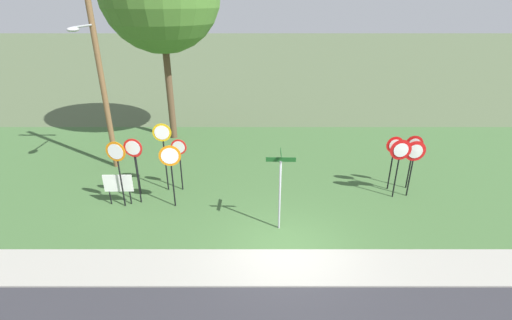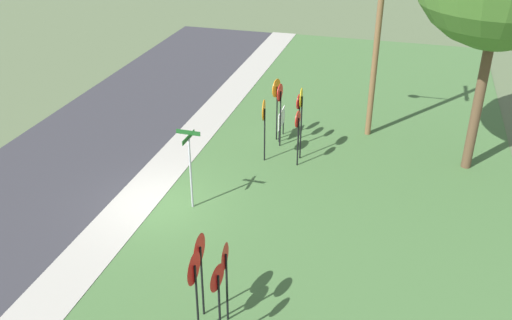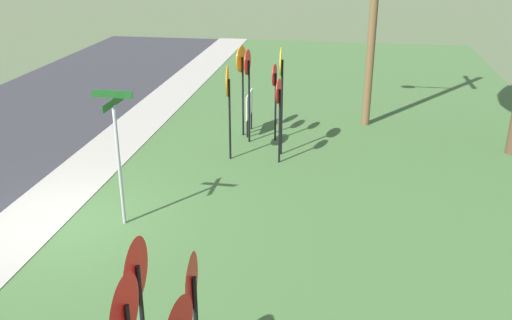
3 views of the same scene
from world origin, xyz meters
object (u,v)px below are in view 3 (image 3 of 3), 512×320
stop_sign_near_left (275,87)px  stop_sign_far_left (281,78)px  stop_sign_near_right (248,76)px  stop_sign_far_right (279,103)px  yield_sign_near_left (192,301)px  notice_board (249,107)px  street_name_post (117,147)px  yield_sign_far_left (137,287)px  stop_sign_center_tall (242,71)px  stop_sign_far_center (228,92)px

stop_sign_near_left → stop_sign_far_left: size_ratio=0.77×
stop_sign_near_right → stop_sign_far_right: 1.80m
yield_sign_near_left → notice_board: (-10.73, -1.18, -0.90)m
stop_sign_near_left → stop_sign_far_left: (1.07, 0.30, 0.52)m
yield_sign_near_left → stop_sign_far_left: bearing=176.5°
stop_sign_far_right → notice_board: (-2.17, -1.13, -0.77)m
street_name_post → yield_sign_far_left: bearing=25.5°
stop_sign_near_right → notice_board: 1.33m
stop_sign_far_left → stop_sign_center_tall: size_ratio=1.09×
stop_sign_far_left → stop_sign_far_right: bearing=-2.0°
stop_sign_near_right → yield_sign_far_left: 9.99m
stop_sign_near_right → street_name_post: size_ratio=0.94×
stop_sign_near_left → yield_sign_far_left: 10.22m
stop_sign_near_right → yield_sign_near_left: bearing=10.2°
stop_sign_near_right → notice_board: bearing=-168.8°
stop_sign_near_right → yield_sign_far_left: stop_sign_near_right is taller
stop_sign_far_left → yield_sign_near_left: size_ratio=1.24×
stop_sign_far_center → stop_sign_near_right: bearing=161.3°
stop_sign_near_right → stop_sign_far_left: size_ratio=0.92×
stop_sign_near_left → yield_sign_near_left: bearing=6.4°
stop_sign_near_right → yield_sign_near_left: size_ratio=1.14×
stop_sign_center_tall → stop_sign_near_right: bearing=37.3°
stop_sign_near_right → stop_sign_far_center: (1.39, -0.28, -0.09)m
stop_sign_far_left → street_name_post: (4.44, -2.72, -0.42)m
stop_sign_far_right → stop_sign_near_left: bearing=-164.3°
stop_sign_far_left → yield_sign_far_left: 9.17m
stop_sign_near_left → yield_sign_near_left: (10.23, 0.37, 0.14)m
stop_sign_near_right → stop_sign_far_center: size_ratio=1.06×
stop_sign_far_right → stop_sign_center_tall: size_ratio=0.84×
stop_sign_far_right → yield_sign_far_left: yield_sign_far_left is taller
stop_sign_near_right → yield_sign_far_left: size_ratio=1.08×
street_name_post → stop_sign_center_tall: bearing=167.3°
stop_sign_far_right → street_name_post: bearing=-30.6°
notice_board → yield_sign_near_left: bearing=5.5°
stop_sign_far_right → yield_sign_near_left: bearing=5.2°
street_name_post → notice_board: size_ratio=2.28×
stop_sign_center_tall → yield_sign_far_left: 10.54m
yield_sign_near_left → stop_sign_near_right: bearing=-177.7°
stop_sign_near_right → stop_sign_far_left: (0.84, 1.02, 0.18)m
stop_sign_far_right → stop_sign_far_left: bearing=-173.1°
stop_sign_far_right → yield_sign_near_left: (8.57, 0.05, 0.13)m
stop_sign_far_right → yield_sign_near_left: 8.57m
stop_sign_far_center → stop_sign_far_left: bearing=105.6°
stop_sign_near_right → stop_sign_far_center: stop_sign_near_right is taller
yield_sign_near_left → stop_sign_center_tall: bearing=-176.5°
yield_sign_near_left → notice_board: yield_sign_near_left is taller
yield_sign_near_left → street_name_post: size_ratio=0.82×
stop_sign_far_center → notice_board: (-2.12, 0.18, -1.00)m
stop_sign_far_left → notice_board: (-1.57, -1.11, -1.28)m
stop_sign_far_left → stop_sign_near_right: bearing=-133.5°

